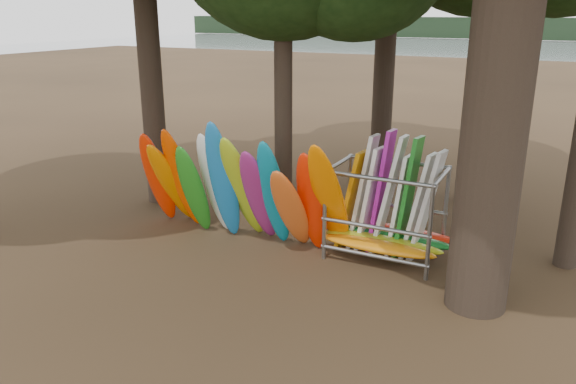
% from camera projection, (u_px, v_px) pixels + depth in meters
% --- Properties ---
extents(ground, '(120.00, 120.00, 0.00)m').
position_uv_depth(ground, '(265.00, 277.00, 11.64)').
color(ground, '#47331E').
rests_on(ground, ground).
extents(lake, '(160.00, 160.00, 0.00)m').
position_uv_depth(lake, '(527.00, 60.00, 62.53)').
color(lake, gray).
rests_on(lake, ground).
extents(far_shore, '(160.00, 4.00, 4.00)m').
position_uv_depth(far_shore, '(553.00, 29.00, 104.32)').
color(far_shore, black).
rests_on(far_shore, ground).
extents(kayak_row, '(5.44, 1.96, 3.13)m').
position_uv_depth(kayak_row, '(236.00, 190.00, 13.09)').
color(kayak_row, red).
rests_on(kayak_row, ground).
extents(storage_rack, '(3.09, 1.58, 2.83)m').
position_uv_depth(storage_rack, '(386.00, 215.00, 12.40)').
color(storage_rack, gray).
rests_on(storage_rack, ground).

